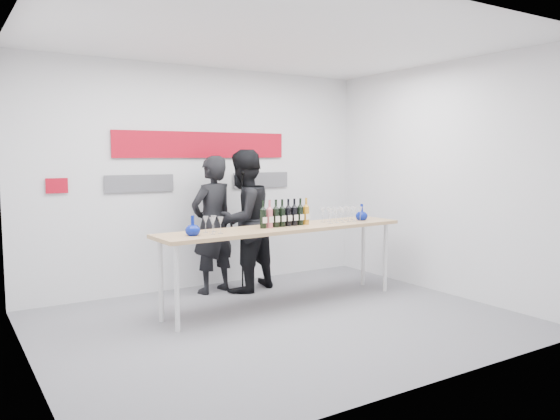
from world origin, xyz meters
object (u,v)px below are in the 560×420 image
Objects in this scene: presenter_left at (212,225)px; mic_stand at (243,256)px; tasting_table at (284,233)px; presenter_right at (243,221)px.

presenter_left is 0.57m from mic_stand.
presenter_left is 1.13× the size of mic_stand.
tasting_table is at bearing -75.79° from mic_stand.
presenter_left reaches higher than tasting_table.
presenter_left is at bearing 111.88° from tasting_table.
presenter_right is at bearing 58.04° from mic_stand.
mic_stand is (-0.14, 0.80, -0.40)m from tasting_table.
mic_stand is at bearing 97.93° from tasting_table.
presenter_left is 0.41m from presenter_right.
mic_stand is (-0.07, -0.10, -0.45)m from presenter_right.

